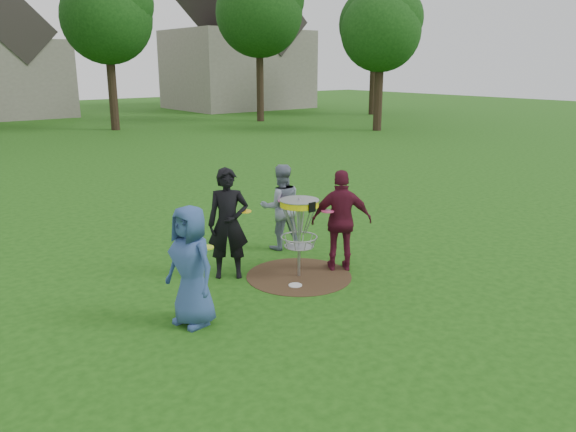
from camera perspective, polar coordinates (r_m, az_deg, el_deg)
ground at (r=9.64m, az=1.11°, el=-6.11°), size 100.00×100.00×0.00m
dirt_patch at (r=9.64m, az=1.11°, el=-6.09°), size 1.80×1.80×0.01m
player_blue at (r=7.77m, az=-9.83°, el=-5.02°), size 0.70×0.93×1.70m
player_black at (r=9.38m, az=-6.10°, el=-0.78°), size 0.82×0.76×1.87m
player_grey at (r=10.83m, az=-0.71°, el=0.93°), size 1.00×0.90×1.67m
player_maroon at (r=9.72m, az=5.47°, el=-0.48°), size 1.09×0.97×1.78m
disc_on_grass at (r=9.23m, az=0.75°, el=-7.06°), size 0.22×0.22×0.02m
disc_golf_basket at (r=9.32m, az=1.15°, el=-0.27°), size 0.66×0.67×1.38m
held_discs at (r=9.27m, az=-1.95°, el=0.01°), size 2.80×1.77×0.14m
house_row at (r=41.34m, az=-24.55°, el=14.82°), size 44.50×10.65×11.62m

